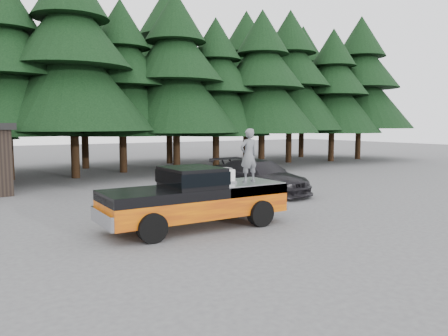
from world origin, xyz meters
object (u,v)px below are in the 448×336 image
pickup_truck (195,207)px  air_compressor (223,176)px  parked_car (259,177)px  man_on_bed (249,155)px

pickup_truck → air_compressor: (1.13, 0.13, 0.88)m
air_compressor → parked_car: (4.67, 4.30, -0.75)m
pickup_truck → parked_car: bearing=37.4°
man_on_bed → pickup_truck: bearing=-6.0°
man_on_bed → parked_car: size_ratio=0.33×
pickup_truck → parked_car: 7.30m
air_compressor → man_on_bed: 1.10m
air_compressor → parked_car: size_ratio=0.11×
parked_car → pickup_truck: bearing=-149.1°
air_compressor → man_on_bed: size_ratio=0.35×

